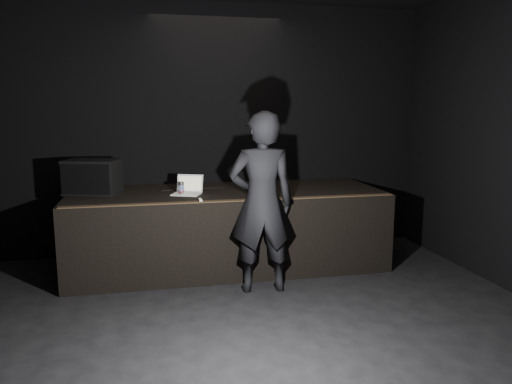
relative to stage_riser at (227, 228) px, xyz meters
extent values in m
plane|color=black|center=(0.00, -2.73, -0.50)|extent=(7.00, 7.00, 0.00)
cube|color=black|center=(0.00, 0.77, 1.25)|extent=(6.00, 0.10, 3.50)
cube|color=black|center=(0.00, 0.00, 0.00)|extent=(4.00, 1.50, 1.00)
cube|color=brown|center=(0.00, -0.71, 0.51)|extent=(3.92, 0.10, 0.01)
cube|color=black|center=(-1.67, 0.16, 0.71)|extent=(0.74, 0.61, 0.43)
cube|color=black|center=(-1.74, -0.07, 0.71)|extent=(0.58, 0.19, 0.37)
cylinder|color=black|center=(-0.43, 0.16, 0.51)|extent=(0.82, 0.11, 0.02)
cube|color=silver|center=(-0.53, -0.19, 0.51)|extent=(0.40, 0.35, 0.02)
cube|color=silver|center=(-0.53, -0.19, 0.52)|extent=(0.31, 0.24, 0.00)
cube|color=silver|center=(-0.47, -0.05, 0.62)|extent=(0.34, 0.20, 0.22)
cube|color=#D3883E|center=(-0.48, -0.06, 0.62)|extent=(0.29, 0.16, 0.17)
cylinder|color=silver|center=(-0.59, -0.21, 0.59)|extent=(0.07, 0.07, 0.17)
cylinder|color=navy|center=(-0.59, -0.21, 0.59)|extent=(0.07, 0.07, 0.08)
cylinder|color=#B83011|center=(-0.59, -0.21, 0.55)|extent=(0.07, 0.07, 0.01)
cylinder|color=white|center=(0.42, 0.31, 0.55)|extent=(0.07, 0.07, 0.09)
cube|color=white|center=(-0.41, -0.65, 0.51)|extent=(0.03, 0.14, 0.03)
imported|color=black|center=(0.25, -0.99, 0.52)|extent=(0.77, 0.53, 2.04)
camera|label=1|loc=(-0.98, -6.32, 1.60)|focal=35.00mm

